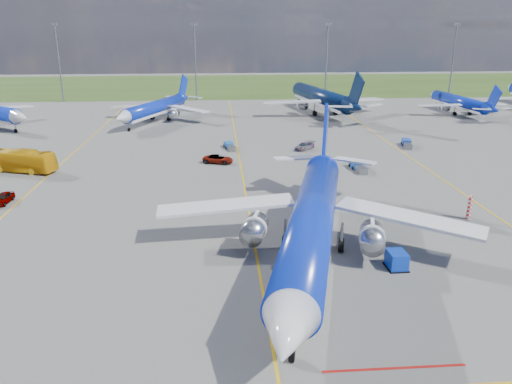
{
  "coord_description": "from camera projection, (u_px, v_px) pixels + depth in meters",
  "views": [
    {
      "loc": [
        -3.52,
        -45.45,
        22.14
      ],
      "look_at": [
        0.58,
        8.35,
        4.0
      ],
      "focal_mm": 35.0,
      "sensor_mm": 36.0,
      "label": 1
    }
  ],
  "objects": [
    {
      "name": "bg_jet_n",
      "position": [
        320.0,
        113.0,
        131.36
      ],
      "size": [
        43.22,
        51.86,
        12.04
      ],
      "primitive_type": null,
      "rotation": [
        0.0,
        0.0,
        3.34
      ],
      "color": "#07183C",
      "rests_on": "ground"
    },
    {
      "name": "service_car_a",
      "position": [
        3.0,
        198.0,
        64.85
      ],
      "size": [
        1.88,
        4.16,
        1.39
      ],
      "primitive_type": "imported",
      "rotation": [
        0.0,
        0.0,
        -0.06
      ],
      "color": "#999999",
      "rests_on": "ground"
    },
    {
      "name": "main_airliner",
      "position": [
        310.0,
        261.0,
        49.13
      ],
      "size": [
        46.5,
        54.38,
        12.25
      ],
      "primitive_type": null,
      "rotation": [
        0.0,
        0.0,
        -0.26
      ],
      "color": "#0C27B2",
      "rests_on": "ground"
    },
    {
      "name": "ground",
      "position": [
        257.0,
        256.0,
        50.27
      ],
      "size": [
        400.0,
        400.0,
        0.0
      ],
      "primitive_type": "plane",
      "color": "#545452",
      "rests_on": "ground"
    },
    {
      "name": "baggage_tug_c",
      "position": [
        230.0,
        146.0,
        93.51
      ],
      "size": [
        2.14,
        4.94,
        1.07
      ],
      "rotation": [
        0.0,
        0.0,
        0.19
      ],
      "color": "#1A54A0",
      "rests_on": "ground"
    },
    {
      "name": "taxiway_lines",
      "position": [
        244.0,
        177.0,
        76.46
      ],
      "size": [
        60.25,
        160.0,
        0.02
      ],
      "color": "gold",
      "rests_on": "ground"
    },
    {
      "name": "floodlight_masts",
      "position": [
        262.0,
        58.0,
        150.94
      ],
      "size": [
        202.2,
        0.5,
        22.7
      ],
      "color": "slate",
      "rests_on": "ground"
    },
    {
      "name": "baggage_tug_e",
      "position": [
        407.0,
        144.0,
        95.17
      ],
      "size": [
        2.68,
        5.54,
        1.2
      ],
      "rotation": [
        0.0,
        0.0,
        -0.25
      ],
      "color": "#1B3AA3",
      "rests_on": "ground"
    },
    {
      "name": "service_car_b",
      "position": [
        218.0,
        159.0,
        83.71
      ],
      "size": [
        5.51,
        3.62,
        1.41
      ],
      "primitive_type": "imported",
      "rotation": [
        0.0,
        0.0,
        1.3
      ],
      "color": "#999999",
      "rests_on": "ground"
    },
    {
      "name": "uld_container",
      "position": [
        397.0,
        260.0,
        47.55
      ],
      "size": [
        1.73,
        2.14,
        1.69
      ],
      "primitive_type": "cube",
      "rotation": [
        0.0,
        0.0,
        0.02
      ],
      "color": "#0D35BB",
      "rests_on": "ground"
    },
    {
      "name": "baggage_tug_w",
      "position": [
        358.0,
        166.0,
        79.87
      ],
      "size": [
        1.67,
        5.58,
        1.24
      ],
      "rotation": [
        0.0,
        0.0,
        0.03
      ],
      "color": "#194799",
      "rests_on": "ground"
    },
    {
      "name": "apron_bus",
      "position": [
        18.0,
        161.0,
        78.74
      ],
      "size": [
        12.79,
        6.8,
        3.49
      ],
      "primitive_type": "imported",
      "rotation": [
        0.0,
        0.0,
        1.24
      ],
      "color": "#E2A30D",
      "rests_on": "ground"
    },
    {
      "name": "service_car_c",
      "position": [
        305.0,
        146.0,
        92.82
      ],
      "size": [
        4.69,
        4.68,
        1.37
      ],
      "primitive_type": "imported",
      "rotation": [
        0.0,
        0.0,
        -0.79
      ],
      "color": "#999999",
      "rests_on": "ground"
    },
    {
      "name": "grass_strip",
      "position": [
        227.0,
        85.0,
        192.03
      ],
      "size": [
        400.0,
        80.0,
        0.01
      ],
      "primitive_type": "cube",
      "color": "#2D4719",
      "rests_on": "ground"
    },
    {
      "name": "warning_post",
      "position": [
        469.0,
        208.0,
        59.22
      ],
      "size": [
        0.5,
        0.5,
        3.0
      ],
      "primitive_type": "cylinder",
      "color": "red",
      "rests_on": "ground"
    },
    {
      "name": "bg_jet_ne",
      "position": [
        457.0,
        114.0,
        130.63
      ],
      "size": [
        28.17,
        35.51,
        8.8
      ],
      "primitive_type": null,
      "rotation": [
        0.0,
        0.0,
        3.22
      ],
      "color": "#0C27B2",
      "rests_on": "ground"
    },
    {
      "name": "bg_jet_nnw",
      "position": [
        156.0,
        122.0,
        119.79
      ],
      "size": [
        39.26,
        43.96,
        9.48
      ],
      "primitive_type": null,
      "rotation": [
        0.0,
        0.0,
        -0.39
      ],
      "color": "#0C27B2",
      "rests_on": "ground"
    }
  ]
}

